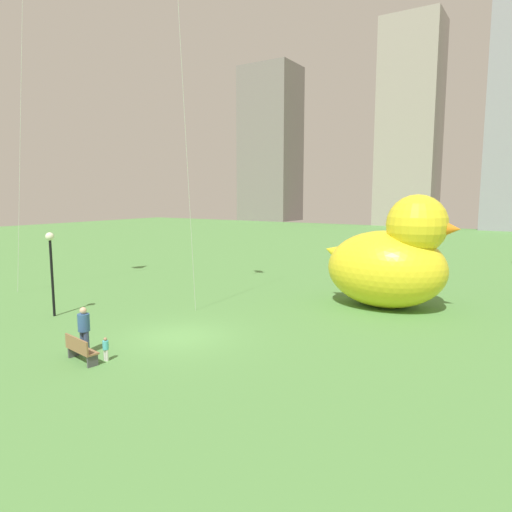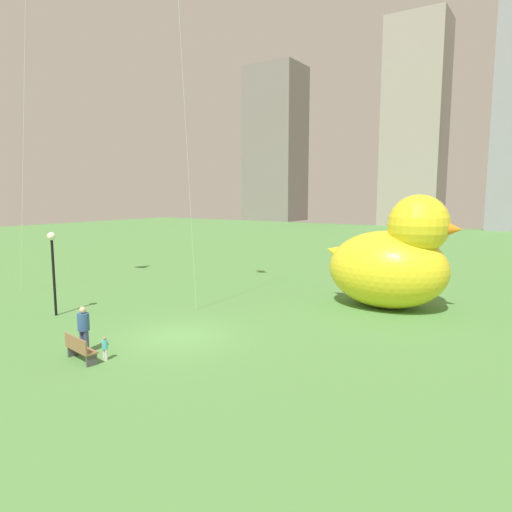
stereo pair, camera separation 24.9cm
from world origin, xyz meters
The scene contains 7 objects.
ground_plane centered at (0.00, 0.00, 0.00)m, with size 140.00×140.00×0.00m, color #538A44.
park_bench centered at (-0.97, -3.90, 0.47)m, with size 1.58×0.71×0.90m.
person_adult centered at (-1.59, -3.25, 0.95)m, with size 0.42×0.42×1.72m.
person_child centered at (-0.34, -3.34, 0.46)m, with size 0.20×0.20×0.84m.
giant_inflatable_duck centered at (5.74, 9.48, 2.44)m, with size 6.92×4.44×5.73m.
lamppost centered at (-7.18, -0.72, 2.86)m, with size 0.39×0.39×3.98m.
city_skyline centered at (-7.64, 73.46, 16.54)m, with size 82.46×12.74×37.92m.
Camera 2 is at (12.40, -13.23, 5.73)m, focal length 32.01 mm.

